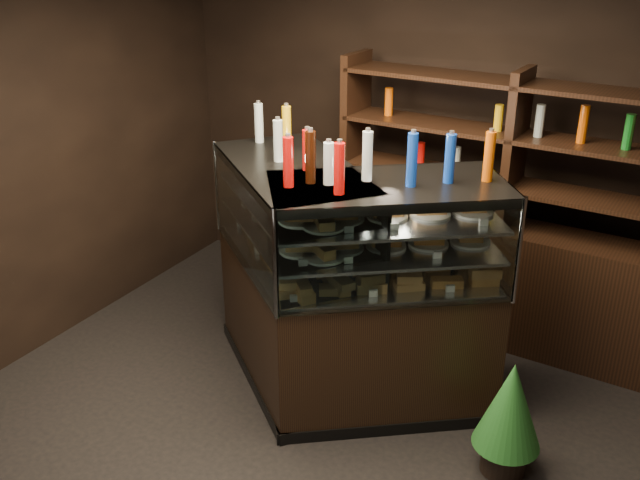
# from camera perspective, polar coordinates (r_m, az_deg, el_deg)

# --- Properties ---
(room_shell) EXTENTS (5.02, 5.02, 3.01)m
(room_shell) POSITION_cam_1_polar(r_m,az_deg,el_deg) (3.20, -0.11, 7.39)
(room_shell) COLOR black
(room_shell) RESTS_ON ground
(display_case) EXTENTS (2.16, 1.44, 1.52)m
(display_case) POSITION_cam_1_polar(r_m,az_deg,el_deg) (4.63, 1.41, -6.54)
(display_case) COLOR black
(display_case) RESTS_ON ground
(food_display) EXTENTS (1.77, 0.95, 0.46)m
(food_display) POSITION_cam_1_polar(r_m,az_deg,el_deg) (4.34, 1.46, 0.86)
(food_display) COLOR #D58C4C
(food_display) RESTS_ON display_case
(bottles_top) EXTENTS (1.59, 0.80, 0.30)m
(bottles_top) POSITION_cam_1_polar(r_m,az_deg,el_deg) (4.17, 1.58, 7.17)
(bottles_top) COLOR black
(bottles_top) RESTS_ON display_case
(potted_conifer) EXTENTS (0.38, 0.38, 0.81)m
(potted_conifer) POSITION_cam_1_polar(r_m,az_deg,el_deg) (4.12, 14.99, -12.51)
(potted_conifer) COLOR black
(potted_conifer) RESTS_ON ground
(back_shelving) EXTENTS (2.57, 0.57, 2.00)m
(back_shelving) POSITION_cam_1_polar(r_m,az_deg,el_deg) (5.35, 14.38, -1.76)
(back_shelving) COLOR black
(back_shelving) RESTS_ON ground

